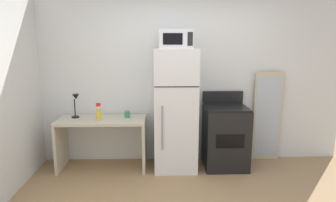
# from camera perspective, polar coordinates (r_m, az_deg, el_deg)

# --- Properties ---
(wall_back_white) EXTENTS (5.00, 0.10, 2.60)m
(wall_back_white) POSITION_cam_1_polar(r_m,az_deg,el_deg) (4.64, 2.68, 4.46)
(wall_back_white) COLOR silver
(wall_back_white) RESTS_ON ground
(desk) EXTENTS (1.27, 0.57, 0.75)m
(desk) POSITION_cam_1_polar(r_m,az_deg,el_deg) (4.52, -12.38, -5.97)
(desk) COLOR beige
(desk) RESTS_ON ground
(desk_lamp) EXTENTS (0.14, 0.12, 0.35)m
(desk_lamp) POSITION_cam_1_polar(r_m,az_deg,el_deg) (4.55, -17.15, -0.14)
(desk_lamp) COLOR black
(desk_lamp) RESTS_ON desk
(spray_bottle) EXTENTS (0.06, 0.06, 0.25)m
(spray_bottle) POSITION_cam_1_polar(r_m,az_deg,el_deg) (4.37, -13.02, -2.30)
(spray_bottle) COLOR yellow
(spray_bottle) RESTS_ON desk
(coffee_mug) EXTENTS (0.08, 0.08, 0.09)m
(coffee_mug) POSITION_cam_1_polar(r_m,az_deg,el_deg) (4.46, -7.77, -2.50)
(coffee_mug) COLOR #338C66
(coffee_mug) RESTS_ON desk
(refrigerator) EXTENTS (0.61, 0.64, 1.75)m
(refrigerator) POSITION_cam_1_polar(r_m,az_deg,el_deg) (4.34, 1.41, -1.72)
(refrigerator) COLOR white
(refrigerator) RESTS_ON ground
(microwave) EXTENTS (0.46, 0.35, 0.26)m
(microwave) POSITION_cam_1_polar(r_m,az_deg,el_deg) (4.20, 1.49, 11.71)
(microwave) COLOR silver
(microwave) RESTS_ON refrigerator
(oven_range) EXTENTS (0.62, 0.61, 1.10)m
(oven_range) POSITION_cam_1_polar(r_m,az_deg,el_deg) (4.56, 10.85, -6.61)
(oven_range) COLOR black
(oven_range) RESTS_ON ground
(leaning_mirror) EXTENTS (0.44, 0.03, 1.40)m
(leaning_mirror) POSITION_cam_1_polar(r_m,az_deg,el_deg) (4.93, 18.34, -2.80)
(leaning_mirror) COLOR #C6B793
(leaning_mirror) RESTS_ON ground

